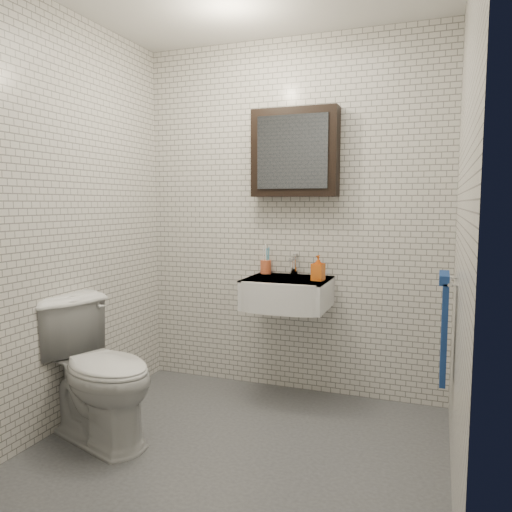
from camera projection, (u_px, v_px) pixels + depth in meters
name	position (u px, v px, depth m)	size (l,w,h in m)	color
ground	(238.00, 449.00, 2.75)	(2.20, 2.00, 0.01)	#44464B
room_shell	(237.00, 182.00, 2.60)	(2.22, 2.02, 2.51)	silver
washbasin	(286.00, 293.00, 3.34)	(0.55, 0.50, 0.20)	white
faucet	(294.00, 266.00, 3.51)	(0.06, 0.20, 0.15)	silver
mirror_cabinet	(295.00, 153.00, 3.42)	(0.60, 0.15, 0.60)	black
towel_rail	(444.00, 323.00, 2.64)	(0.09, 0.30, 0.58)	silver
toothbrush_cup	(266.00, 266.00, 3.59)	(0.09, 0.09, 0.21)	#CE5A33
soap_bottle	(318.00, 268.00, 3.26)	(0.08, 0.08, 0.17)	orange
toilet	(98.00, 370.00, 2.84)	(0.45, 0.80, 0.81)	white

